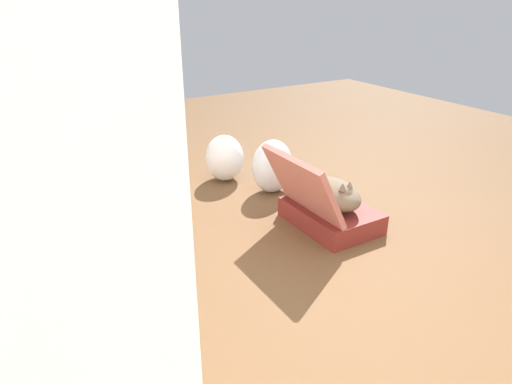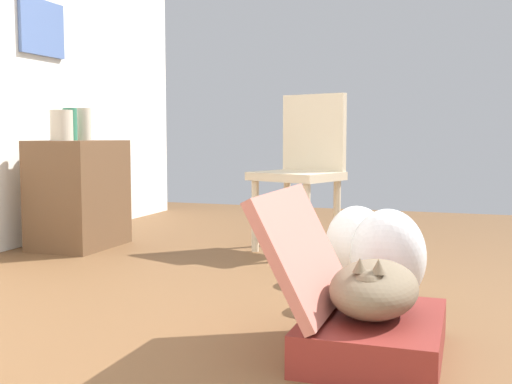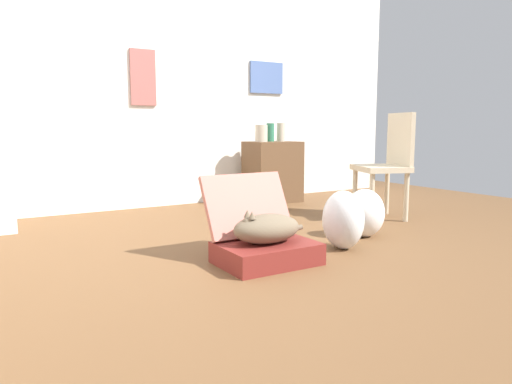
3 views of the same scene
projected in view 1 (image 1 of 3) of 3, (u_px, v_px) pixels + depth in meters
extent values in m
plane|color=brown|center=(296.00, 226.00, 2.95)|extent=(7.68, 7.68, 0.00)
cube|color=maroon|center=(331.00, 215.00, 2.94)|extent=(0.58, 0.43, 0.13)
cube|color=#B26356|center=(303.00, 185.00, 2.72)|extent=(0.58, 0.23, 0.40)
ellipsoid|color=brown|center=(332.00, 194.00, 2.88)|extent=(0.44, 0.28, 0.18)
sphere|color=brown|center=(345.00, 195.00, 2.77)|extent=(0.10, 0.10, 0.10)
cone|color=brown|center=(350.00, 185.00, 2.75)|extent=(0.05, 0.05, 0.05)
cone|color=brown|center=(343.00, 187.00, 2.73)|extent=(0.05, 0.05, 0.05)
cylinder|color=brown|center=(308.00, 191.00, 3.03)|extent=(0.20, 0.03, 0.07)
ellipsoid|color=silver|center=(272.00, 166.00, 3.37)|extent=(0.26, 0.32, 0.40)
ellipsoid|color=white|center=(225.00, 158.00, 3.59)|extent=(0.30, 0.30, 0.37)
cylinder|color=#4C4C4C|center=(76.00, 239.00, 0.68)|extent=(0.02, 0.02, 0.35)
cylinder|color=beige|center=(114.00, 149.00, 3.68)|extent=(0.04, 0.04, 0.44)
cylinder|color=beige|center=(161.00, 146.00, 3.74)|extent=(0.04, 0.04, 0.44)
cylinder|color=beige|center=(118.00, 137.00, 3.97)|extent=(0.04, 0.04, 0.44)
cylinder|color=beige|center=(162.00, 135.00, 4.03)|extent=(0.04, 0.04, 0.44)
cube|color=beige|center=(136.00, 114.00, 3.76)|extent=(0.55, 0.58, 0.05)
cube|color=beige|center=(134.00, 78.00, 3.82)|extent=(0.19, 0.43, 0.47)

